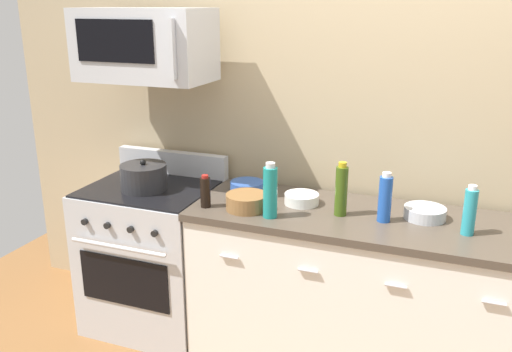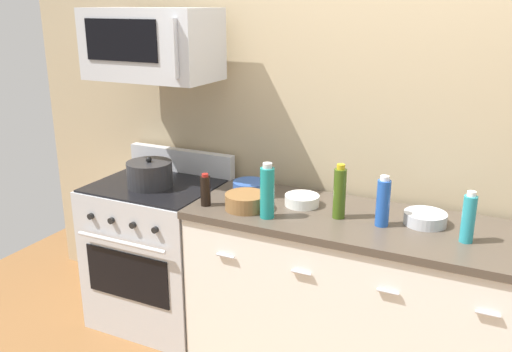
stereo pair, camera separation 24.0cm
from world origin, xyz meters
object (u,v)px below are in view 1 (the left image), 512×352
microwave (145,45)px  bowl_white_ceramic (302,198)px  stockpot (144,177)px  bowl_wooden_salad (247,201)px  bowl_steel_prep (425,212)px  bottle_olive_oil (341,190)px  bottle_soy_sauce_dark (205,192)px  bottle_sparkling_teal (270,192)px  bottle_dish_soap (470,211)px  bottle_soda_blue (385,198)px  range_oven (154,255)px  bowl_blue_mixing (247,187)px

microwave → bowl_white_ceramic: (0.93, 0.01, -0.80)m
stockpot → microwave: bearing=89.9°
bowl_wooden_salad → bowl_steel_prep: bearing=12.7°
bottle_olive_oil → bottle_soy_sauce_dark: bottle_olive_oil is taller
bottle_sparkling_teal → bowl_steel_prep: bearing=19.3°
bowl_steel_prep → bottle_dish_soap: bearing=-32.8°
bottle_olive_oil → bottle_soda_blue: 0.22m
bottle_soy_sauce_dark → bowl_wooden_salad: bearing=11.9°
bottle_soy_sauce_dark → bottle_soda_blue: bearing=8.5°
microwave → range_oven: bearing=-90.3°
microwave → bowl_blue_mixing: microwave is taller
bottle_sparkling_teal → microwave: bearing=164.3°
bowl_blue_mixing → stockpot: 0.61m
bottle_soda_blue → range_oven: bearing=178.4°
microwave → bottle_soy_sauce_dark: (0.46, -0.22, -0.74)m
bottle_soy_sauce_dark → bottle_dish_soap: bearing=5.0°
range_oven → microwave: (0.00, 0.04, 1.28)m
range_oven → bottle_dish_soap: bearing=-2.0°
range_oven → bowl_white_ceramic: range_oven is taller
bottle_soda_blue → bowl_wooden_salad: bottle_soda_blue is taller
microwave → bottle_soy_sauce_dark: bearing=-25.7°
range_oven → bottle_sparkling_teal: size_ratio=3.67×
bottle_soy_sauce_dark → stockpot: size_ratio=0.66×
bowl_blue_mixing → bottle_olive_oil: bearing=-12.3°
bottle_sparkling_teal → range_oven: bearing=167.2°
bottle_olive_oil → bowl_white_ceramic: 0.27m
bottle_sparkling_teal → bottle_soy_sauce_dark: size_ratio=1.62×
microwave → bowl_wooden_salad: size_ratio=3.33×
bottle_soy_sauce_dark → stockpot: bearing=164.9°
bottle_olive_oil → bowl_wooden_salad: (-0.49, -0.10, -0.09)m
bowl_white_ceramic → bowl_wooden_salad: bearing=-143.9°
bowl_wooden_salad → microwave: bearing=165.6°
bowl_steel_prep → stockpot: bearing=-175.5°
bottle_olive_oil → bowl_wooden_salad: bottle_olive_oil is taller
bowl_steel_prep → bowl_wooden_salad: bearing=-167.3°
bottle_sparkling_teal → bowl_white_ceramic: size_ratio=1.55×
bottle_sparkling_teal → bottle_soda_blue: (0.56, 0.15, -0.02)m
range_oven → bowl_white_ceramic: bearing=3.2°
bottle_dish_soap → bottle_soda_blue: 0.40m
bottle_sparkling_teal → bottle_soy_sauce_dark: bottle_sparkling_teal is taller
bowl_white_ceramic → bottle_soda_blue: bearing=-11.2°
microwave → bowl_wooden_salad: microwave is taller
bottle_olive_oil → stockpot: 1.17m
bowl_wooden_salad → bottle_dish_soap: bearing=3.6°
bottle_olive_oil → bowl_white_ceramic: bearing=159.9°
bowl_steel_prep → bottle_sparkling_teal: bearing=-160.7°
bottle_soda_blue → stockpot: bottle_soda_blue is taller
bottle_sparkling_teal → bowl_steel_prep: size_ratio=1.38×
bowl_steel_prep → range_oven: bearing=-177.4°
bowl_wooden_salad → stockpot: (-0.68, 0.08, 0.03)m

